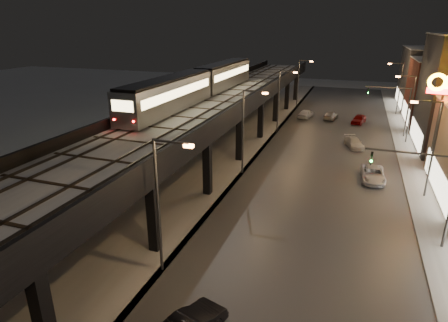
% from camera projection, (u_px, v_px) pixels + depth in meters
% --- Properties ---
extents(road_surface, '(17.00, 120.00, 0.06)m').
position_uv_depth(road_surface, '(324.00, 170.00, 41.37)').
color(road_surface, '#46474D').
rests_on(road_surface, ground).
extents(sidewalk_right, '(4.00, 120.00, 0.14)m').
position_uv_depth(sidewalk_right, '(424.00, 181.00, 38.22)').
color(sidewalk_right, '#9FA1A8').
rests_on(sidewalk_right, ground).
extents(under_viaduct_pavement, '(11.00, 120.00, 0.06)m').
position_uv_depth(under_viaduct_pavement, '(210.00, 156.00, 45.60)').
color(under_viaduct_pavement, '#9FA1A8').
rests_on(under_viaduct_pavement, ground).
extents(elevated_viaduct, '(9.00, 100.00, 6.30)m').
position_uv_depth(elevated_viaduct, '(199.00, 117.00, 40.89)').
color(elevated_viaduct, black).
rests_on(elevated_viaduct, ground).
extents(viaduct_trackbed, '(8.40, 100.00, 0.32)m').
position_uv_depth(viaduct_trackbed, '(199.00, 110.00, 40.74)').
color(viaduct_trackbed, '#B2B7C1').
rests_on(viaduct_trackbed, elevated_viaduct).
extents(viaduct_parapet_streetside, '(0.30, 100.00, 1.10)m').
position_uv_depth(viaduct_parapet_streetside, '(237.00, 108.00, 39.24)').
color(viaduct_parapet_streetside, black).
rests_on(viaduct_parapet_streetside, elevated_viaduct).
extents(viaduct_parapet_far, '(0.30, 100.00, 1.10)m').
position_uv_depth(viaduct_parapet_far, '(164.00, 103.00, 41.97)').
color(viaduct_parapet_far, black).
rests_on(viaduct_parapet_far, elevated_viaduct).
extents(building_f, '(12.20, 16.20, 11.16)m').
position_uv_depth(building_f, '(437.00, 78.00, 70.59)').
color(building_f, '#38383A').
rests_on(building_f, ground).
extents(streetlight_left_1, '(2.57, 0.28, 9.00)m').
position_uv_depth(streetlight_left_1, '(161.00, 198.00, 22.59)').
color(streetlight_left_1, '#38383A').
rests_on(streetlight_left_1, ground).
extents(streetlight_left_2, '(2.57, 0.28, 9.00)m').
position_uv_depth(streetlight_left_2, '(246.00, 127.00, 38.53)').
color(streetlight_left_2, '#38383A').
rests_on(streetlight_left_2, ground).
extents(streetlight_right_2, '(2.56, 0.28, 9.00)m').
position_uv_depth(streetlight_right_2, '(431.00, 143.00, 33.14)').
color(streetlight_right_2, '#38383A').
rests_on(streetlight_right_2, ground).
extents(streetlight_left_3, '(2.57, 0.28, 9.00)m').
position_uv_depth(streetlight_left_3, '(280.00, 97.00, 54.46)').
color(streetlight_left_3, '#38383A').
rests_on(streetlight_left_3, ground).
extents(streetlight_right_3, '(2.56, 0.28, 9.00)m').
position_uv_depth(streetlight_right_3, '(410.00, 105.00, 49.08)').
color(streetlight_right_3, '#38383A').
rests_on(streetlight_right_3, ground).
extents(streetlight_left_4, '(2.57, 0.28, 9.00)m').
position_uv_depth(streetlight_left_4, '(300.00, 80.00, 70.40)').
color(streetlight_left_4, '#38383A').
rests_on(streetlight_left_4, ground).
extents(streetlight_right_4, '(2.56, 0.28, 9.00)m').
position_uv_depth(streetlight_right_4, '(399.00, 85.00, 65.02)').
color(streetlight_right_4, '#38383A').
rests_on(streetlight_right_4, ground).
extents(traffic_light_rig_a, '(6.10, 0.34, 7.00)m').
position_uv_depth(traffic_light_rig_a, '(435.00, 189.00, 25.71)').
color(traffic_light_rig_a, '#38383A').
rests_on(traffic_light_rig_a, ground).
extents(traffic_light_rig_b, '(6.10, 0.34, 7.00)m').
position_uv_depth(traffic_light_rig_b, '(399.00, 105.00, 52.27)').
color(traffic_light_rig_b, '#38383A').
rests_on(traffic_light_rig_b, ground).
extents(subway_train, '(2.84, 34.26, 3.39)m').
position_uv_depth(subway_train, '(201.00, 83.00, 46.68)').
color(subway_train, gray).
rests_on(subway_train, viaduct_trackbed).
extents(car_mid_dark, '(2.39, 4.61, 1.28)m').
position_uv_depth(car_mid_dark, '(331.00, 116.00, 63.20)').
color(car_mid_dark, '#A2A2A2').
rests_on(car_mid_dark, ground).
extents(car_far_white, '(2.59, 4.62, 1.48)m').
position_uv_depth(car_far_white, '(306.00, 114.00, 64.02)').
color(car_far_white, white).
rests_on(car_far_white, ground).
extents(car_onc_dark, '(2.46, 4.99, 1.36)m').
position_uv_depth(car_onc_dark, '(373.00, 175.00, 38.24)').
color(car_onc_dark, silver).
rests_on(car_onc_dark, ground).
extents(car_onc_white, '(3.00, 4.58, 1.23)m').
position_uv_depth(car_onc_white, '(354.00, 143.00, 48.65)').
color(car_onc_white, silver).
rests_on(car_onc_white, ground).
extents(car_onc_red, '(2.59, 4.42, 1.41)m').
position_uv_depth(car_onc_red, '(359.00, 119.00, 60.43)').
color(car_onc_red, '#710504').
rests_on(car_onc_red, ground).
extents(sign_mcdonalds, '(3.19, 0.68, 10.71)m').
position_uv_depth(sign_mcdonalds, '(443.00, 93.00, 36.59)').
color(sign_mcdonalds, '#38383A').
rests_on(sign_mcdonalds, ground).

